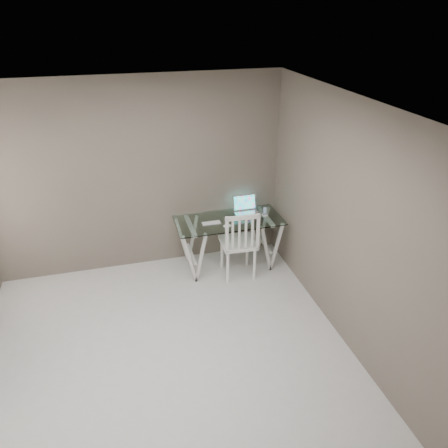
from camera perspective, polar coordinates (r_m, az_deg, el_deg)
The scene contains 7 objects.
room at distance 3.88m, azimuth -9.35°, elevation -0.44°, with size 4.50×4.52×2.71m.
desk at distance 6.30m, azimuth 0.59°, elevation -2.41°, with size 1.50×0.70×0.75m.
chair at distance 5.95m, azimuth 2.07°, elevation -2.29°, with size 0.49×0.49×1.03m.
laptop at distance 6.31m, azimuth 2.92°, elevation 1.94°, with size 0.35×0.31×0.24m.
keyboard at distance 6.03m, azimuth -1.67°, elevation 0.12°, with size 0.27×0.12×0.01m, color silver.
mouse at distance 5.92m, azimuth 0.46°, elevation -0.25°, with size 0.12×0.07×0.04m, color white.
phone_dock at distance 6.27m, azimuth 5.35°, elevation 1.45°, with size 0.07×0.07×0.13m.
Camera 1 is at (-0.35, -3.42, 3.50)m, focal length 35.00 mm.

